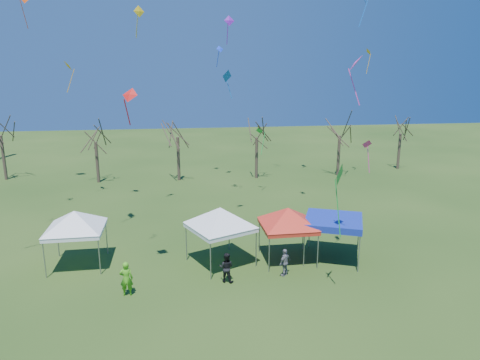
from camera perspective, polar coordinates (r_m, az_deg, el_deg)
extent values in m
plane|color=#224014|center=(23.68, -1.37, -13.95)|extent=(140.00, 140.00, 0.00)
cylinder|color=#3D2D21|center=(52.22, -28.99, 2.61)|extent=(0.32, 0.32, 4.78)
cylinder|color=#3D2D21|center=(47.01, -18.50, 2.25)|extent=(0.32, 0.32, 4.28)
cylinder|color=#3D2D21|center=(45.99, -8.21, 2.82)|extent=(0.32, 0.32, 4.64)
cylinder|color=#3D2D21|center=(46.49, 2.22, 2.97)|extent=(0.32, 0.32, 4.49)
cylinder|color=#3D2D21|center=(49.05, 13.00, 3.19)|extent=(0.32, 0.32, 4.47)
cylinder|color=#3D2D21|center=(54.47, 20.43, 3.59)|extent=(0.32, 0.32, 4.23)
cylinder|color=gray|center=(26.39, -24.62, -9.74)|extent=(0.06, 0.06, 2.09)
cylinder|color=gray|center=(29.01, -23.13, -7.47)|extent=(0.06, 0.06, 2.09)
cylinder|color=gray|center=(25.74, -18.24, -9.74)|extent=(0.06, 0.06, 2.09)
cylinder|color=gray|center=(28.42, -17.35, -7.40)|extent=(0.06, 0.06, 2.09)
cube|color=white|center=(26.93, -21.05, -6.24)|extent=(3.16, 3.16, 0.25)
pyramid|color=white|center=(26.57, -21.27, -3.86)|extent=(4.44, 4.44, 1.05)
cylinder|color=gray|center=(23.92, -3.94, -10.78)|extent=(0.07, 0.07, 2.17)
cylinder|color=gray|center=(26.42, -7.17, -8.39)|extent=(0.07, 0.07, 2.17)
cylinder|color=gray|center=(25.39, 2.16, -9.24)|extent=(0.07, 0.07, 2.17)
cylinder|color=gray|center=(27.75, -1.46, -7.16)|extent=(0.07, 0.07, 2.17)
cube|color=white|center=(25.37, -2.63, -6.30)|extent=(4.31, 4.31, 0.26)
pyramid|color=white|center=(24.98, -2.66, -3.68)|extent=(4.21, 4.21, 1.09)
cylinder|color=gray|center=(24.81, 3.90, -9.97)|extent=(0.06, 0.06, 2.07)
cylinder|color=gray|center=(27.42, 2.58, -7.56)|extent=(0.06, 0.06, 2.07)
cylinder|color=gray|center=(25.56, 10.33, -9.43)|extent=(0.06, 0.06, 2.07)
cylinder|color=gray|center=(28.10, 8.42, -7.16)|extent=(0.06, 0.06, 2.07)
cube|color=red|center=(26.01, 6.38, -6.12)|extent=(3.11, 3.11, 0.25)
pyramid|color=red|center=(25.64, 6.45, -3.69)|extent=(4.38, 4.38, 1.03)
cylinder|color=gray|center=(25.69, 8.54, -9.05)|extent=(0.07, 0.07, 2.22)
cylinder|color=gray|center=(28.57, 9.23, -6.66)|extent=(0.07, 0.07, 2.22)
cylinder|color=gray|center=(25.60, 15.58, -9.51)|extent=(0.07, 0.07, 2.22)
cylinder|color=gray|center=(28.49, 15.52, -7.06)|extent=(0.07, 0.07, 2.22)
cube|color=#0E2294|center=(26.60, 12.36, -5.53)|extent=(4.38, 4.38, 0.27)
cube|color=#0E2294|center=(26.54, 12.38, -5.12)|extent=(4.38, 4.38, 0.13)
imported|color=#49AA1B|center=(23.15, -14.92, -12.59)|extent=(0.69, 0.47, 1.84)
imported|color=black|center=(23.77, -1.84, -11.58)|extent=(0.99, 0.89, 1.68)
imported|color=slate|center=(24.56, 6.01, -10.87)|extent=(0.97, 0.91, 1.61)
cube|color=#F2460C|center=(45.51, -26.85, 19.10)|extent=(0.26, 0.69, 2.37)
cone|color=#F7A00D|center=(39.68, -21.91, 14.00)|extent=(1.06, 1.25, 0.90)
cube|color=#F7A00D|center=(39.32, -21.64, 12.23)|extent=(0.72, 0.35, 1.95)
cone|color=green|center=(21.01, 13.03, 0.73)|extent=(0.92, 1.12, 1.16)
cube|color=green|center=(21.66, 12.91, -3.71)|extent=(0.39, 0.30, 2.96)
cone|color=blue|center=(38.38, -1.80, 13.71)|extent=(1.15, 1.09, 1.11)
cube|color=blue|center=(38.64, -1.45, 12.05)|extent=(0.48, 0.54, 1.70)
cone|color=red|center=(22.38, -14.50, 10.97)|extent=(1.03, 0.91, 0.72)
cube|color=red|center=(22.55, -14.81, 8.72)|extent=(0.24, 0.42, 1.35)
cone|color=gold|center=(34.08, -13.30, 21.05)|extent=(0.85, 0.60, 0.86)
cube|color=gold|center=(33.86, -13.58, 19.32)|extent=(0.29, 0.47, 1.65)
cone|color=#E63383|center=(32.53, 16.55, 4.66)|extent=(0.88, 0.63, 0.71)
cube|color=#E63383|center=(32.85, 16.75, 2.65)|extent=(0.11, 0.50, 1.94)
cone|color=purple|center=(30.07, -1.44, 20.49)|extent=(0.74, 0.36, 0.70)
cube|color=purple|center=(29.94, -1.69, 18.90)|extent=(0.10, 0.32, 1.34)
cube|color=blue|center=(23.17, 16.11, 20.51)|extent=(0.36, 0.18, 1.23)
cone|color=green|center=(39.89, 2.60, 6.61)|extent=(0.87, 0.84, 0.62)
cube|color=green|center=(39.89, 3.08, 4.87)|extent=(0.53, 0.66, 2.05)
cone|color=#FF38C3|center=(21.11, 15.11, 14.85)|extent=(1.02, 1.17, 0.82)
cube|color=#FF38C3|center=(21.42, 14.96, 11.90)|extent=(0.60, 0.32, 1.72)
cone|color=blue|center=(43.58, -2.69, 17.07)|extent=(0.90, 0.75, 0.67)
cube|color=blue|center=(43.42, -2.98, 15.83)|extent=(0.25, 0.52, 1.53)
cone|color=#F0A319|center=(47.72, 16.78, 16.09)|extent=(0.52, 0.84, 0.74)
cube|color=#F0A319|center=(47.53, 16.75, 14.63)|extent=(0.37, 0.04, 2.02)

